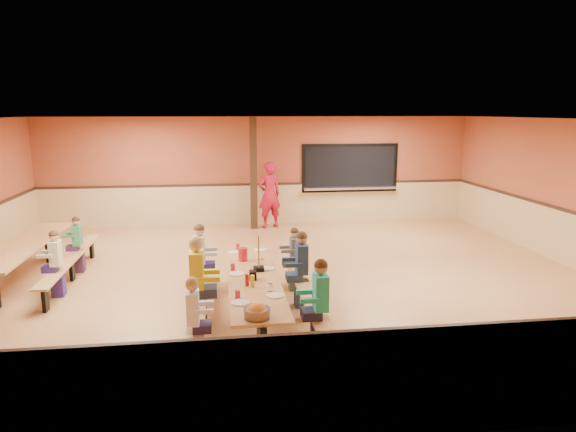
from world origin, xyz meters
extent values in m
plane|color=#9E693C|center=(0.00, 0.00, 0.00)|extent=(12.00, 12.00, 0.00)
cube|color=#9C482D|center=(0.00, 5.00, 1.50)|extent=(12.00, 0.04, 3.00)
cube|color=#9C482D|center=(0.00, -5.00, 1.50)|extent=(12.00, 0.04, 3.00)
cube|color=white|center=(0.00, 0.00, 3.00)|extent=(12.00, 10.00, 0.04)
cube|color=black|center=(2.60, 4.97, 1.55)|extent=(2.60, 0.06, 1.20)
cube|color=silver|center=(2.60, 4.88, 0.98)|extent=(2.70, 0.28, 0.06)
cube|color=black|center=(-0.20, 4.40, 1.50)|extent=(0.18, 0.18, 3.00)
cube|color=#B48047|center=(-0.65, -1.97, 0.72)|extent=(0.75, 3.60, 0.04)
cube|color=black|center=(-0.65, -3.52, 0.35)|extent=(0.08, 0.60, 0.70)
cube|color=black|center=(-0.65, -0.42, 0.35)|extent=(0.08, 0.60, 0.70)
cube|color=#B48047|center=(-1.47, -1.97, 0.43)|extent=(0.26, 3.60, 0.04)
cube|color=black|center=(-1.47, -1.97, 0.21)|extent=(0.06, 0.18, 0.41)
cube|color=#B48047|center=(0.18, -1.97, 0.43)|extent=(0.26, 3.60, 0.04)
cube|color=black|center=(0.18, -1.97, 0.21)|extent=(0.06, 0.18, 0.41)
cube|color=#B48047|center=(-4.74, 0.45, 0.72)|extent=(0.75, 3.60, 0.04)
cube|color=black|center=(-4.74, 2.00, 0.35)|extent=(0.08, 0.60, 0.70)
cube|color=#B48047|center=(-3.92, 0.45, 0.43)|extent=(0.26, 3.60, 0.04)
cube|color=black|center=(-3.92, 0.45, 0.21)|extent=(0.06, 0.18, 0.41)
imported|color=#AE132A|center=(0.23, 4.43, 0.91)|extent=(0.77, 0.63, 1.81)
cylinder|color=red|center=(-0.76, -1.19, 0.85)|extent=(0.16, 0.16, 0.22)
cube|color=black|center=(-0.66, -2.15, 0.80)|extent=(0.10, 0.14, 0.13)
cylinder|color=yellow|center=(-0.69, -2.48, 0.82)|extent=(0.06, 0.06, 0.17)
cylinder|color=#B2140F|center=(-0.76, -2.42, 0.82)|extent=(0.06, 0.06, 0.17)
cube|color=black|center=(-0.54, -1.74, 0.77)|extent=(0.16, 0.16, 0.06)
cube|color=#B48047|center=(-0.54, -1.74, 1.05)|extent=(0.02, 0.09, 0.50)
camera|label=1|loc=(-1.10, -9.29, 3.15)|focal=32.00mm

